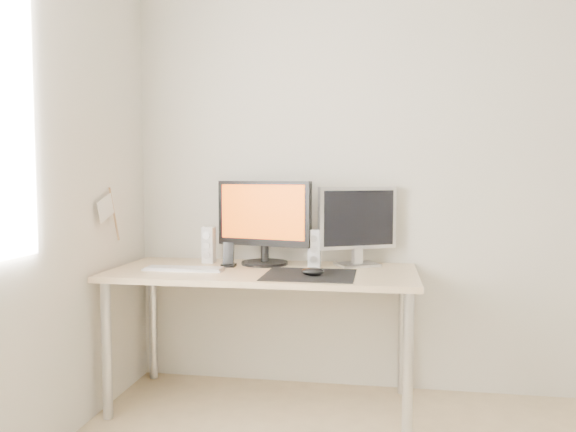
{
  "coord_description": "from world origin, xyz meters",
  "views": [
    {
      "loc": [
        -0.32,
        -1.48,
        1.22
      ],
      "look_at": [
        -0.81,
        1.46,
        1.01
      ],
      "focal_mm": 35.0,
      "sensor_mm": 36.0,
      "label": 1
    }
  ],
  "objects": [
    {
      "name": "desk",
      "position": [
        -0.93,
        1.38,
        0.65
      ],
      "size": [
        1.6,
        0.7,
        0.73
      ],
      "color": "#D1B587",
      "rests_on": "ground"
    },
    {
      "name": "mouse",
      "position": [
        -0.65,
        1.23,
        0.75
      ],
      "size": [
        0.11,
        0.07,
        0.04
      ],
      "primitive_type": "ellipsoid",
      "color": "black",
      "rests_on": "mousepad"
    },
    {
      "name": "main_monitor",
      "position": [
        -0.96,
        1.55,
        0.98
      ],
      "size": [
        0.55,
        0.31,
        0.47
      ],
      "color": "black",
      "rests_on": "desk"
    },
    {
      "name": "second_monitor",
      "position": [
        -0.44,
        1.59,
        0.97
      ],
      "size": [
        0.42,
        0.24,
        0.43
      ],
      "color": "#B2B2B4",
      "rests_on": "desk"
    },
    {
      "name": "keyboard",
      "position": [
        -1.34,
        1.3,
        0.74
      ],
      "size": [
        0.42,
        0.13,
        0.02
      ],
      "color": "silver",
      "rests_on": "desk"
    },
    {
      "name": "mousepad",
      "position": [
        -0.67,
        1.26,
        0.73
      ],
      "size": [
        0.45,
        0.4,
        0.0
      ],
      "primitive_type": "cube",
      "color": "black",
      "rests_on": "desk"
    },
    {
      "name": "pennant",
      "position": [
        -1.72,
        1.24,
        1.05
      ],
      "size": [
        0.01,
        0.23,
        0.29
      ],
      "color": "#A57F54",
      "rests_on": "wall_left"
    },
    {
      "name": "wall_back",
      "position": [
        0.0,
        1.75,
        1.25
      ],
      "size": [
        3.5,
        0.0,
        3.5
      ],
      "primitive_type": "plane",
      "rotation": [
        1.57,
        0.0,
        0.0
      ],
      "color": "beige",
      "rests_on": "ground"
    },
    {
      "name": "speaker_right",
      "position": [
        -0.67,
        1.52,
        0.83
      ],
      "size": [
        0.07,
        0.08,
        0.2
      ],
      "color": "white",
      "rests_on": "desk"
    },
    {
      "name": "speaker_left",
      "position": [
        -1.29,
        1.57,
        0.83
      ],
      "size": [
        0.07,
        0.08,
        0.2
      ],
      "color": "white",
      "rests_on": "desk"
    },
    {
      "name": "phone_dock",
      "position": [
        -1.14,
        1.45,
        0.77
      ],
      "size": [
        0.07,
        0.06,
        0.13
      ],
      "color": "black",
      "rests_on": "desk"
    }
  ]
}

